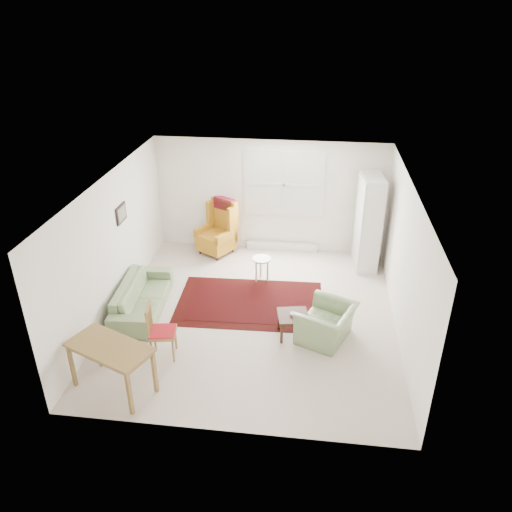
# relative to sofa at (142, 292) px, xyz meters

# --- Properties ---
(room) EXTENTS (5.04, 5.54, 2.51)m
(room) POSITION_rel_sofa_xyz_m (2.06, 0.28, 0.87)
(room) COLOR beige
(room) RESTS_ON ground
(rug) EXTENTS (2.76, 1.83, 0.03)m
(rug) POSITION_rel_sofa_xyz_m (1.92, 0.45, -0.37)
(rug) COLOR black
(rug) RESTS_ON ground
(sofa) EXTENTS (0.87, 1.95, 0.77)m
(sofa) POSITION_rel_sofa_xyz_m (0.00, 0.00, 0.00)
(sofa) COLOR #748E5E
(sofa) RESTS_ON ground
(armchair) EXTENTS (1.11, 1.17, 0.72)m
(armchair) POSITION_rel_sofa_xyz_m (3.33, -0.46, -0.02)
(armchair) COLOR #748E5E
(armchair) RESTS_ON ground
(wingback_chair) EXTENTS (0.98, 1.00, 1.22)m
(wingback_chair) POSITION_rel_sofa_xyz_m (0.89, 2.42, 0.23)
(wingback_chair) COLOR #B77D1C
(wingback_chair) RESTS_ON ground
(coffee_table) EXTENTS (0.59, 0.59, 0.41)m
(coffee_table) POSITION_rel_sofa_xyz_m (2.77, -0.44, -0.18)
(coffee_table) COLOR #3A1D12
(coffee_table) RESTS_ON ground
(stool) EXTENTS (0.47, 0.47, 0.51)m
(stool) POSITION_rel_sofa_xyz_m (2.03, 1.34, -0.13)
(stool) COLOR white
(stool) RESTS_ON ground
(cabinet) EXTENTS (0.50, 0.84, 1.99)m
(cabinet) POSITION_rel_sofa_xyz_m (4.14, 2.22, 0.61)
(cabinet) COLOR silver
(cabinet) RESTS_ON ground
(desk) EXTENTS (1.37, 1.05, 0.78)m
(desk) POSITION_rel_sofa_xyz_m (0.27, -2.07, 0.00)
(desk) COLOR olive
(desk) RESTS_ON ground
(desk_chair) EXTENTS (0.47, 0.47, 0.94)m
(desk_chair) POSITION_rel_sofa_xyz_m (0.77, -1.24, 0.09)
(desk_chair) COLOR olive
(desk_chair) RESTS_ON ground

